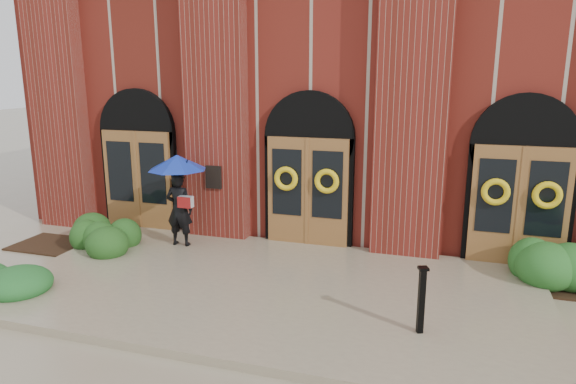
% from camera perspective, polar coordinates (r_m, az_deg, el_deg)
% --- Properties ---
extents(ground, '(90.00, 90.00, 0.00)m').
position_cam_1_polar(ground, '(9.83, -2.15, -11.42)').
color(ground, gray).
rests_on(ground, ground).
extents(landing, '(10.00, 5.30, 0.15)m').
position_cam_1_polar(landing, '(9.93, -1.86, -10.68)').
color(landing, gray).
rests_on(landing, ground).
extents(church_building, '(16.20, 12.53, 7.00)m').
position_cam_1_polar(church_building, '(17.47, 7.58, 11.14)').
color(church_building, maroon).
rests_on(church_building, ground).
extents(man_with_umbrella, '(1.41, 1.41, 2.13)m').
position_cam_1_polar(man_with_umbrella, '(11.93, -12.11, 1.03)').
color(man_with_umbrella, black).
rests_on(man_with_umbrella, landing).
extents(metal_post, '(0.19, 0.19, 1.08)m').
position_cam_1_polar(metal_post, '(8.26, 14.61, -11.38)').
color(metal_post, black).
rests_on(metal_post, landing).
extents(hedge_wall_left, '(2.84, 1.13, 0.73)m').
position_cam_1_polar(hedge_wall_left, '(13.18, -22.62, -4.28)').
color(hedge_wall_left, '#1F4617').
rests_on(hedge_wall_left, ground).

